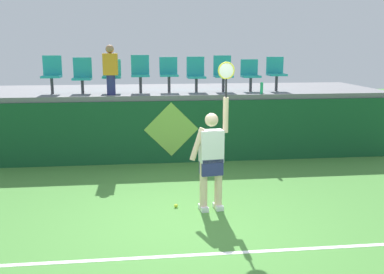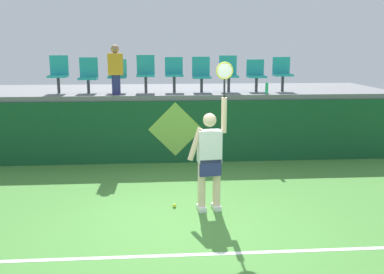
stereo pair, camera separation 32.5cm
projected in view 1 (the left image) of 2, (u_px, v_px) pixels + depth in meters
ground_plane at (187, 223)px, 6.94m from camera, size 40.00×40.00×0.00m
court_back_wall at (170, 132)px, 10.42m from camera, size 11.12×0.20×1.47m
spectator_platform at (166, 91)px, 11.73m from camera, size 11.12×3.13×0.12m
court_baseline_stripe at (196, 255)px, 5.88m from camera, size 10.01×0.08×0.01m
tennis_player at (212, 156)px, 7.32m from camera, size 0.75×0.31×2.47m
tennis_ball at (176, 206)px, 7.59m from camera, size 0.07×0.07×0.07m
water_bottle at (262, 88)px, 10.52m from camera, size 0.07×0.07×0.28m
stadium_chair_0 at (52, 73)px, 10.53m from camera, size 0.44×0.42×0.90m
stadium_chair_1 at (82, 74)px, 10.63m from camera, size 0.44×0.42×0.85m
stadium_chair_2 at (112, 74)px, 10.70m from camera, size 0.44×0.42×0.80m
stadium_chair_3 at (140, 72)px, 10.78m from camera, size 0.44×0.42×0.91m
stadium_chair_4 at (169, 72)px, 10.85m from camera, size 0.44×0.42×0.85m
stadium_chair_5 at (196, 73)px, 10.94m from camera, size 0.44×0.42×0.86m
stadium_chair_6 at (223, 72)px, 11.02m from camera, size 0.44×0.42×0.89m
stadium_chair_7 at (250, 74)px, 11.10m from camera, size 0.44×0.42×0.79m
stadium_chair_8 at (276, 72)px, 11.17m from camera, size 0.44×0.42×0.85m
spectator_0 at (110, 69)px, 10.26m from camera, size 0.34×0.20×1.15m
wall_signage_mount at (172, 163)px, 10.46m from camera, size 1.27×0.01×1.44m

